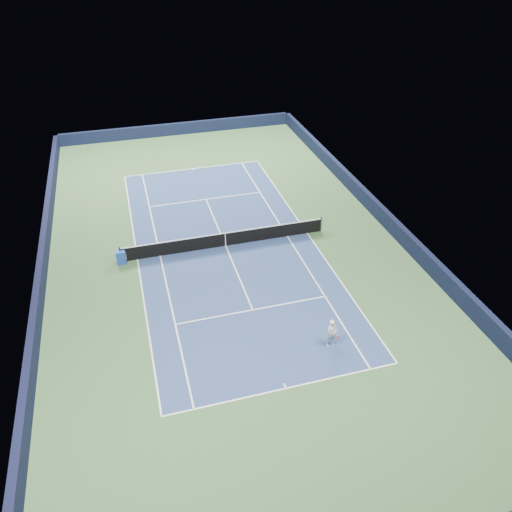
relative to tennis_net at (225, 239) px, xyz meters
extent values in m
plane|color=#32542E|center=(0.00, 0.00, -0.50)|extent=(40.00, 40.00, 0.00)
cube|color=black|center=(0.00, 19.82, 0.05)|extent=(22.00, 0.35, 1.10)
cube|color=black|center=(10.82, 0.00, 0.05)|extent=(0.35, 40.00, 1.10)
cube|color=black|center=(-10.82, 0.00, 0.05)|extent=(0.35, 40.00, 1.10)
cube|color=navy|center=(0.00, 0.00, -0.50)|extent=(10.97, 23.77, 0.01)
cube|color=white|center=(0.00, 11.88, -0.50)|extent=(10.97, 0.08, 0.00)
cube|color=white|center=(0.00, -11.88, -0.50)|extent=(10.97, 0.08, 0.00)
cube|color=white|center=(5.49, 0.00, -0.50)|extent=(0.08, 23.77, 0.00)
cube|color=white|center=(-5.49, 0.00, -0.50)|extent=(0.08, 23.77, 0.00)
cube|color=white|center=(4.12, 0.00, -0.50)|extent=(0.08, 23.77, 0.00)
cube|color=white|center=(-4.12, 0.00, -0.50)|extent=(0.08, 23.77, 0.00)
cube|color=white|center=(0.00, 6.40, -0.50)|extent=(8.23, 0.08, 0.00)
cube|color=white|center=(0.00, -6.40, -0.50)|extent=(8.23, 0.08, 0.00)
cube|color=white|center=(0.00, 0.00, -0.50)|extent=(0.08, 12.80, 0.00)
cube|color=white|center=(0.00, 11.73, -0.50)|extent=(0.08, 0.30, 0.00)
cube|color=white|center=(0.00, -11.73, -0.50)|extent=(0.08, 0.30, 0.00)
cylinder|color=black|center=(-6.40, 0.00, 0.03)|extent=(0.10, 0.10, 1.07)
cylinder|color=black|center=(6.40, 0.00, 0.03)|extent=(0.10, 0.10, 1.07)
cube|color=black|center=(0.00, 0.00, -0.05)|extent=(12.80, 0.03, 0.91)
cube|color=white|center=(0.00, 0.00, 0.44)|extent=(12.80, 0.04, 0.06)
cube|color=white|center=(0.00, 0.00, -0.05)|extent=(0.05, 0.04, 0.91)
cube|color=#1D44B1|center=(-6.40, -0.08, -0.08)|extent=(0.55, 0.51, 0.85)
cube|color=silver|center=(-6.11, -0.08, -0.05)|extent=(0.03, 0.38, 0.38)
imported|color=silver|center=(2.94, -9.92, 0.27)|extent=(0.61, 0.44, 1.54)
cylinder|color=pink|center=(3.26, -9.97, 0.20)|extent=(0.03, 0.03, 0.25)
cylinder|color=black|center=(3.26, -9.97, -0.04)|extent=(0.25, 0.02, 0.25)
cylinder|color=pink|center=(3.26, -9.97, -0.04)|extent=(0.27, 0.03, 0.27)
sphere|color=gold|center=(3.04, -8.92, 1.69)|extent=(0.07, 0.07, 0.07)
camera|label=1|loc=(-5.31, -25.74, 16.88)|focal=35.00mm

